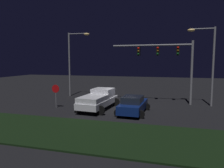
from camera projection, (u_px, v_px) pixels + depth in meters
The scene contains 8 objects.
ground_plane at pixel (122, 107), 20.77m from camera, with size 80.00×80.00×0.00m, color black.
grass_median at pixel (92, 134), 12.88m from camera, with size 26.68×5.47×0.10m, color black.
pickup_truck at pixel (99, 98), 19.79m from camera, with size 3.16×5.54×1.80m.
car_sedan at pixel (133, 105), 18.11m from camera, with size 2.61×4.47×1.51m.
traffic_signal_gantry at pixel (167, 57), 21.91m from camera, with size 8.32×0.56×6.50m.
street_lamp_left at pixel (74, 56), 26.54m from camera, with size 2.83×0.44×7.95m.
street_lamp_right at pixel (208, 56), 20.68m from camera, with size 2.60×0.44×7.72m.
stop_sign at pixel (56, 92), 20.12m from camera, with size 0.76×0.08×2.23m.
Camera 1 is at (4.51, -19.93, 4.47)m, focal length 34.05 mm.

